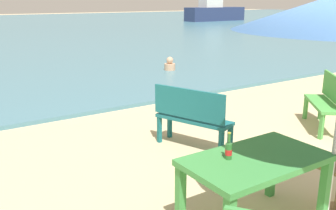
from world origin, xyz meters
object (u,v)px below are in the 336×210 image
(picnic_table_green, at_px, (256,168))
(beer_bottle_amber, at_px, (229,150))
(boat_barge, at_px, (214,12))
(bench_green_left, at_px, (327,99))
(swimmer_person, at_px, (170,65))
(bench_teal_center, at_px, (191,115))

(picnic_table_green, distance_m, beer_bottle_amber, 0.34)
(picnic_table_green, height_order, boat_barge, boat_barge)
(picnic_table_green, xyz_separation_m, boat_barge, (22.87, 27.61, 0.27))
(bench_green_left, xyz_separation_m, swimmer_person, (0.65, 5.88, -0.30))
(beer_bottle_amber, relative_size, bench_teal_center, 0.21)
(beer_bottle_amber, height_order, swimmer_person, beer_bottle_amber)
(beer_bottle_amber, xyz_separation_m, swimmer_person, (4.16, 7.20, -0.61))
(bench_green_left, distance_m, boat_barge, 32.71)
(bench_teal_center, bearing_deg, boat_barge, 49.17)
(beer_bottle_amber, bearing_deg, swimmer_person, 60.00)
(beer_bottle_amber, xyz_separation_m, boat_barge, (23.12, 27.49, 0.07))
(picnic_table_green, bearing_deg, swimmer_person, 61.91)
(beer_bottle_amber, height_order, bench_teal_center, beer_bottle_amber)
(picnic_table_green, height_order, bench_teal_center, bench_teal_center)
(bench_green_left, bearing_deg, beer_bottle_amber, -159.41)
(bench_teal_center, distance_m, boat_barge, 33.85)
(boat_barge, bearing_deg, picnic_table_green, -129.64)
(swimmer_person, bearing_deg, bench_green_left, -96.33)
(bench_green_left, relative_size, swimmer_person, 2.80)
(swimmer_person, bearing_deg, boat_barge, 46.94)
(swimmer_person, bearing_deg, bench_teal_center, -120.79)
(picnic_table_green, xyz_separation_m, swimmer_person, (3.91, 7.32, -0.41))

